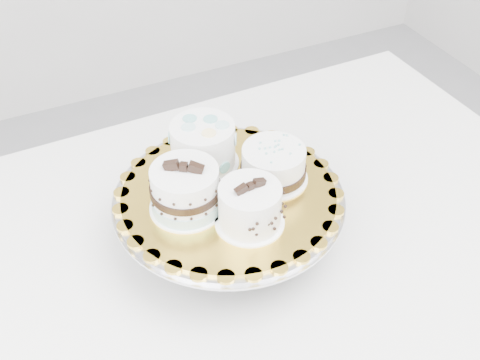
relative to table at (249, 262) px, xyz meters
name	(u,v)px	position (x,y,z in m)	size (l,w,h in m)	color
table	(249,262)	(0.00, 0.00, 0.00)	(1.18, 0.80, 0.75)	silver
cake_stand	(229,209)	(-0.04, 0.00, 0.15)	(0.36, 0.36, 0.10)	gray
cake_board	(229,193)	(-0.04, 0.00, 0.18)	(0.33, 0.33, 0.00)	gold
cake_swirl	(250,207)	(-0.04, -0.08, 0.22)	(0.10, 0.10, 0.08)	white
cake_banded	(186,191)	(-0.11, -0.01, 0.22)	(0.14, 0.14, 0.09)	white
cake_dots	(203,145)	(-0.05, 0.08, 0.22)	(0.13, 0.13, 0.08)	white
cake_ribbon	(274,165)	(0.04, 0.00, 0.21)	(0.12, 0.12, 0.06)	white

